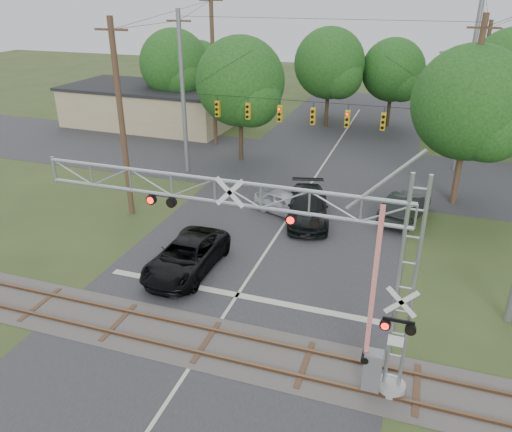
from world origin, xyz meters
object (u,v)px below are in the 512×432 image
(crossing_gantry, at_px, (286,247))
(commercial_building, at_px, (150,106))
(sedan_silver, at_px, (285,203))
(streetlight, at_px, (462,106))
(car_dark, at_px, (308,207))
(traffic_signal_span, at_px, (327,108))
(pickup_black, at_px, (186,256))

(crossing_gantry, xyz_separation_m, commercial_building, (-22.34, 29.88, -3.10))
(crossing_gantry, distance_m, sedan_silver, 14.40)
(streetlight, bearing_deg, crossing_gantry, -104.01)
(streetlight, bearing_deg, car_dark, -124.35)
(sedan_silver, bearing_deg, traffic_signal_span, 7.83)
(traffic_signal_span, height_order, pickup_black, traffic_signal_span)
(commercial_building, bearing_deg, sedan_silver, -40.10)
(traffic_signal_span, xyz_separation_m, pickup_black, (-4.01, -13.23, -4.79))
(car_dark, height_order, commercial_building, commercial_building)
(crossing_gantry, xyz_separation_m, pickup_black, (-6.38, 5.14, -4.25))
(sedan_silver, height_order, commercial_building, commercial_building)
(pickup_black, bearing_deg, commercial_building, 123.76)
(car_dark, distance_m, streetlight, 15.40)
(traffic_signal_span, relative_size, sedan_silver, 4.70)
(crossing_gantry, relative_size, pickup_black, 2.33)
(traffic_signal_span, relative_size, commercial_building, 1.15)
(traffic_signal_span, height_order, sedan_silver, traffic_signal_span)
(pickup_black, relative_size, sedan_silver, 1.40)
(commercial_building, bearing_deg, traffic_signal_span, -28.39)
(crossing_gantry, height_order, pickup_black, crossing_gantry)
(pickup_black, height_order, streetlight, streetlight)
(commercial_building, bearing_deg, crossing_gantry, -51.64)
(car_dark, xyz_separation_m, commercial_building, (-20.22, 17.05, 1.10))
(crossing_gantry, relative_size, traffic_signal_span, 0.69)
(crossing_gantry, height_order, car_dark, crossing_gantry)
(crossing_gantry, bearing_deg, commercial_building, 126.77)
(traffic_signal_span, distance_m, streetlight, 10.96)
(car_dark, bearing_deg, commercial_building, 126.20)
(traffic_signal_span, relative_size, pickup_black, 3.37)
(crossing_gantry, relative_size, commercial_building, 0.79)
(sedan_silver, bearing_deg, pickup_black, -176.91)
(car_dark, height_order, streetlight, streetlight)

